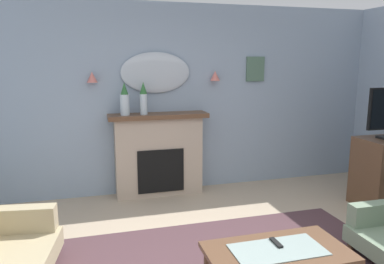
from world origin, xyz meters
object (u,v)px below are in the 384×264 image
(mantel_vase_left, at_px, (144,98))
(framed_picture, at_px, (255,69))
(wall_sconce_right, at_px, (215,76))
(tv_remote, at_px, (276,243))
(wall_sconce_left, at_px, (92,77))
(fireplace, at_px, (159,155))
(coffee_table, at_px, (278,257))
(mantel_vase_right, at_px, (125,100))
(wall_mirror, at_px, (156,73))

(mantel_vase_left, xyz_separation_m, framed_picture, (1.70, 0.18, 0.37))
(framed_picture, bearing_deg, wall_sconce_right, -174.73)
(tv_remote, bearing_deg, wall_sconce_left, 116.65)
(fireplace, height_order, mantel_vase_left, mantel_vase_left)
(wall_sconce_right, distance_m, coffee_table, 3.02)
(fireplace, height_order, framed_picture, framed_picture)
(mantel_vase_left, bearing_deg, wall_sconce_right, 6.52)
(mantel_vase_right, bearing_deg, coffee_table, -71.11)
(wall_sconce_right, bearing_deg, coffee_table, -98.69)
(fireplace, bearing_deg, framed_picture, 5.77)
(fireplace, relative_size, tv_remote, 8.50)
(fireplace, xyz_separation_m, tv_remote, (0.47, -2.53, -0.12))
(wall_sconce_left, xyz_separation_m, coffee_table, (1.29, -2.71, -1.28))
(framed_picture, xyz_separation_m, tv_remote, (-1.03, -2.68, -1.30))
(mantel_vase_right, distance_m, coffee_table, 2.90)
(wall_sconce_right, bearing_deg, wall_mirror, 176.63)
(framed_picture, xyz_separation_m, coffee_table, (-1.06, -2.77, -1.37))
(wall_mirror, height_order, wall_sconce_left, wall_mirror)
(mantel_vase_right, height_order, framed_picture, framed_picture)
(wall_mirror, bearing_deg, wall_sconce_right, -3.37)
(mantel_vase_left, bearing_deg, wall_sconce_left, 169.54)
(mantel_vase_right, bearing_deg, wall_sconce_left, 163.30)
(mantel_vase_left, distance_m, wall_mirror, 0.42)
(mantel_vase_right, distance_m, tv_remote, 2.82)
(fireplace, xyz_separation_m, wall_sconce_right, (0.85, 0.09, 1.09))
(mantel_vase_left, xyz_separation_m, wall_sconce_left, (-0.65, 0.12, 0.28))
(wall_sconce_right, relative_size, tv_remote, 0.88)
(wall_sconce_left, distance_m, tv_remote, 3.17)
(fireplace, distance_m, wall_sconce_left, 1.38)
(framed_picture, height_order, tv_remote, framed_picture)
(wall_sconce_right, bearing_deg, wall_sconce_left, 180.00)
(framed_picture, bearing_deg, mantel_vase_left, -173.96)
(wall_sconce_right, relative_size, framed_picture, 0.39)
(mantel_vase_left, relative_size, wall_sconce_right, 3.11)
(framed_picture, distance_m, tv_remote, 3.16)
(mantel_vase_left, bearing_deg, mantel_vase_right, -180.00)
(wall_mirror, bearing_deg, mantel_vase_right, -159.30)
(mantel_vase_left, bearing_deg, coffee_table, -76.20)
(mantel_vase_right, relative_size, coffee_table, 0.39)
(mantel_vase_left, xyz_separation_m, wall_sconce_right, (1.05, 0.12, 0.28))
(mantel_vase_left, height_order, framed_picture, framed_picture)
(fireplace, distance_m, mantel_vase_left, 0.83)
(fireplace, relative_size, framed_picture, 3.78)
(fireplace, xyz_separation_m, coffee_table, (0.44, -2.62, -0.19))
(fireplace, bearing_deg, mantel_vase_left, -171.94)
(wall_mirror, bearing_deg, coffee_table, -81.02)
(mantel_vase_right, height_order, mantel_vase_left, mantel_vase_left)
(framed_picture, bearing_deg, wall_mirror, -179.62)
(mantel_vase_right, height_order, wall_sconce_right, wall_sconce_right)
(mantel_vase_right, height_order, tv_remote, mantel_vase_right)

